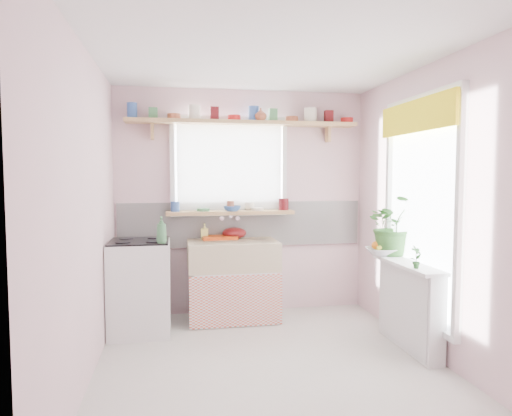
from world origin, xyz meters
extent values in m
plane|color=beige|center=(0.00, 0.00, 0.00)|extent=(3.20, 3.20, 0.00)
plane|color=white|center=(0.00, 0.00, 2.50)|extent=(3.20, 3.20, 0.00)
plane|color=beige|center=(0.00, 1.60, 1.25)|extent=(2.80, 0.00, 2.80)
plane|color=beige|center=(0.00, -1.60, 1.25)|extent=(2.80, 0.00, 2.80)
plane|color=beige|center=(-1.40, 0.00, 1.25)|extent=(0.00, 3.20, 3.20)
plane|color=beige|center=(1.40, 0.00, 1.25)|extent=(0.00, 3.20, 3.20)
cube|color=white|center=(0.00, 1.59, 1.00)|extent=(2.74, 0.03, 0.50)
cube|color=pink|center=(0.00, 1.58, 0.80)|extent=(2.74, 0.02, 0.12)
cube|color=white|center=(-0.15, 1.60, 1.65)|extent=(1.20, 0.01, 1.00)
cube|color=white|center=(-0.15, 1.53, 1.65)|extent=(1.15, 0.02, 0.95)
cube|color=white|center=(1.40, 0.20, 1.25)|extent=(0.01, 1.10, 1.90)
cube|color=yellow|center=(1.31, 0.20, 2.06)|extent=(0.03, 1.20, 0.28)
cube|color=white|center=(-0.15, 1.30, 0.28)|extent=(0.85, 0.55, 0.55)
cube|color=#D9563F|center=(-0.15, 1.02, 0.28)|extent=(0.95, 0.02, 0.53)
cube|color=beige|center=(-0.15, 1.30, 0.70)|extent=(0.95, 0.55, 0.30)
cylinder|color=silver|center=(-0.15, 1.55, 1.10)|extent=(0.03, 0.22, 0.03)
cube|color=white|center=(-1.10, 1.05, 0.45)|extent=(0.58, 0.58, 0.90)
cube|color=black|center=(-1.10, 1.05, 0.91)|extent=(0.56, 0.56, 0.02)
cylinder|color=black|center=(-1.24, 0.91, 0.92)|extent=(0.14, 0.14, 0.01)
cylinder|color=black|center=(-0.96, 0.91, 0.92)|extent=(0.14, 0.14, 0.01)
cylinder|color=black|center=(-1.24, 1.19, 0.92)|extent=(0.14, 0.14, 0.01)
cylinder|color=black|center=(-0.96, 1.19, 0.92)|extent=(0.14, 0.14, 0.01)
cube|color=white|center=(1.30, 0.20, 0.38)|extent=(0.15, 0.90, 0.75)
cube|color=white|center=(1.27, 0.20, 0.76)|extent=(0.22, 0.95, 0.03)
cube|color=tan|center=(-0.15, 1.48, 1.14)|extent=(1.40, 0.22, 0.04)
cube|color=tan|center=(0.00, 1.47, 2.12)|extent=(2.52, 0.24, 0.04)
cylinder|color=#3359A5|center=(-1.18, 1.47, 2.20)|extent=(0.11, 0.11, 0.12)
cylinder|color=#3F7F4C|center=(-0.97, 1.47, 2.20)|extent=(0.11, 0.11, 0.12)
cylinder|color=#A55133|center=(-0.75, 1.47, 2.17)|extent=(0.11, 0.11, 0.06)
cylinder|color=silver|center=(-0.54, 1.47, 2.20)|extent=(0.11, 0.11, 0.12)
cylinder|color=#590F14|center=(-0.32, 1.47, 2.20)|extent=(0.11, 0.11, 0.12)
cylinder|color=red|center=(-0.11, 1.47, 2.17)|extent=(0.11, 0.11, 0.06)
cylinder|color=#3359A5|center=(0.11, 1.47, 2.20)|extent=(0.11, 0.11, 0.12)
cylinder|color=#3F7F4C|center=(0.32, 1.47, 2.20)|extent=(0.11, 0.11, 0.12)
cylinder|color=#A55133|center=(0.54, 1.47, 2.17)|extent=(0.11, 0.11, 0.06)
cylinder|color=silver|center=(0.75, 1.47, 2.20)|extent=(0.11, 0.11, 0.12)
cylinder|color=#590F14|center=(0.97, 1.47, 2.20)|extent=(0.11, 0.11, 0.12)
cylinder|color=red|center=(1.18, 1.47, 2.17)|extent=(0.11, 0.11, 0.06)
cylinder|color=#3359A5|center=(-0.77, 1.48, 1.22)|extent=(0.11, 0.11, 0.12)
cylinder|color=#3F7F4C|center=(-0.46, 1.48, 1.22)|extent=(0.11, 0.11, 0.12)
cylinder|color=#A55133|center=(-0.15, 1.48, 1.19)|extent=(0.11, 0.11, 0.06)
cylinder|color=silver|center=(0.16, 1.48, 1.22)|extent=(0.11, 0.11, 0.12)
cylinder|color=#590F14|center=(0.47, 1.48, 1.22)|extent=(0.11, 0.11, 0.12)
cube|color=#D74813|center=(-0.28, 1.50, 0.87)|extent=(0.39, 0.30, 0.04)
ellipsoid|color=maroon|center=(-0.11, 1.50, 0.91)|extent=(0.35, 0.35, 0.12)
imported|color=#346B2A|center=(1.33, 0.60, 1.07)|extent=(0.55, 0.49, 0.58)
imported|color=silver|center=(1.21, 0.60, 0.81)|extent=(0.35, 0.35, 0.07)
imported|color=#275D25|center=(1.21, -0.04, 0.87)|extent=(0.12, 0.10, 0.19)
imported|color=#E7DD66|center=(-0.43, 1.50, 0.94)|extent=(0.09, 0.09, 0.17)
imported|color=white|center=(0.07, 1.54, 1.20)|extent=(0.13, 0.13, 0.09)
imported|color=#305B9E|center=(-0.14, 1.42, 1.19)|extent=(0.25, 0.25, 0.06)
imported|color=#9C4D30|center=(0.17, 1.41, 2.21)|extent=(0.14, 0.14, 0.13)
imported|color=#3E7D4C|center=(-0.88, 0.83, 1.04)|extent=(0.10, 0.10, 0.25)
sphere|color=orange|center=(1.21, 0.60, 0.87)|extent=(0.08, 0.08, 0.08)
sphere|color=orange|center=(1.27, 0.63, 0.87)|extent=(0.08, 0.08, 0.08)
sphere|color=orange|center=(1.16, 0.62, 0.87)|extent=(0.08, 0.08, 0.08)
cylinder|color=yellow|center=(1.23, 0.55, 0.88)|extent=(0.18, 0.04, 0.10)
camera|label=1|loc=(-0.76, -3.49, 1.54)|focal=32.00mm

